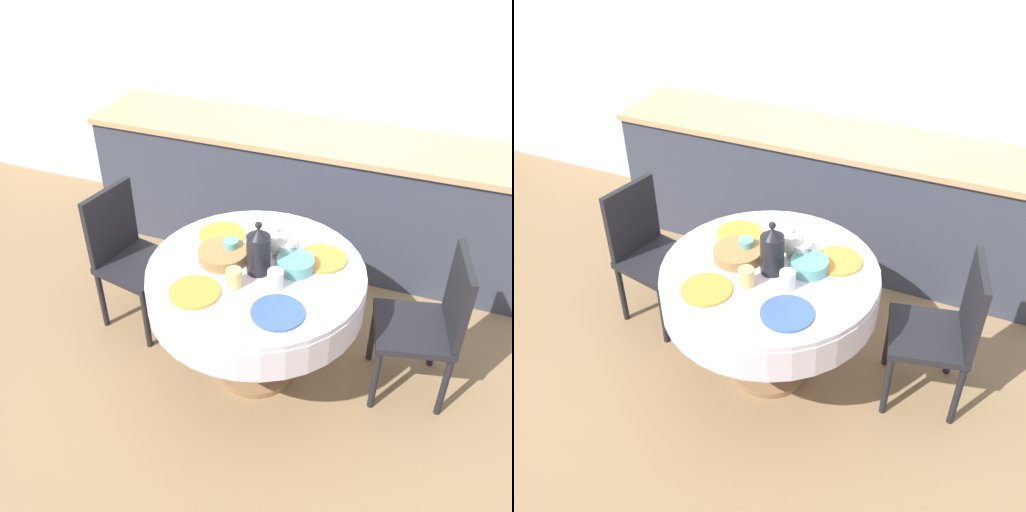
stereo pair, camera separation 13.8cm
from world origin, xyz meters
The scene contains 18 objects.
ground_plane centered at (0.00, 0.00, 0.00)m, with size 12.00×12.00×0.00m, color #8E704C.
wall_back centered at (0.00, 1.63, 1.30)m, with size 7.00×0.05×2.60m.
kitchen_counter centered at (0.00, 1.29, 0.46)m, with size 3.24×0.64×0.92m.
dining_table centered at (0.00, 0.00, 0.61)m, with size 1.13×1.13×0.74m.
chair_left centered at (0.88, 0.20, 0.49)m, with size 0.48×0.48×0.89m.
chair_right centered at (-0.88, 0.18, 0.49)m, with size 0.47×0.47×0.89m.
plate_near_left centered at (-0.21, -0.28, 0.75)m, with size 0.25×0.25×0.01m, color orange.
cup_near_left centered at (-0.05, -0.16, 0.79)m, with size 0.08×0.08×0.10m, color #DBB766.
plate_near_right centered at (0.21, -0.28, 0.75)m, with size 0.25×0.25×0.01m, color #3856AD.
cup_near_right centered at (0.14, -0.10, 0.79)m, with size 0.08×0.08×0.10m, color white.
plate_far_left centered at (-0.28, 0.21, 0.75)m, with size 0.25×0.25×0.01m, color yellow.
cup_far_left centered at (-0.16, 0.06, 0.79)m, with size 0.08×0.08×0.10m, color #5BA39E.
plate_far_right centered at (0.29, 0.19, 0.75)m, with size 0.25×0.25×0.01m, color orange.
cup_far_right centered at (0.12, 0.13, 0.79)m, with size 0.08×0.08×0.10m, color white.
coffee_carafe centered at (0.02, -0.01, 0.86)m, with size 0.12×0.12×0.29m.
teapot centered at (0.06, 0.15, 0.81)m, with size 0.18×0.13×0.17m.
bread_basket centered at (-0.19, 0.02, 0.77)m, with size 0.26×0.26×0.06m, color olive.
fruit_bowl centered at (0.19, 0.07, 0.77)m, with size 0.19×0.19×0.06m, color #569993.
Camera 1 is at (0.80, -2.13, 2.49)m, focal length 40.00 mm.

